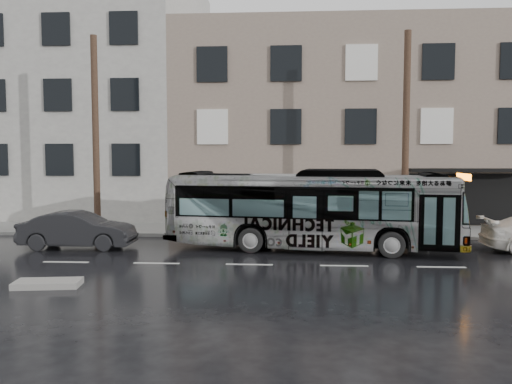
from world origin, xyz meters
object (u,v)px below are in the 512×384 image
utility_pole_rear (96,135)px  utility_pole_front (406,134)px  sign_post (429,209)px  dark_sedan (78,230)px  bus (311,210)px

utility_pole_rear → utility_pole_front: bearing=0.0°
utility_pole_rear → sign_post: utility_pole_rear is taller
dark_sedan → sign_post: bearing=-79.1°
utility_pole_rear → dark_sedan: size_ratio=2.01×
bus → dark_sedan: 9.35m
utility_pole_rear → bus: utility_pole_rear is taller
utility_pole_rear → dark_sedan: 5.06m
utility_pole_rear → dark_sedan: (0.42, -3.18, -3.91)m
utility_pole_front → utility_pole_rear: (-14.00, 0.00, 0.00)m
utility_pole_front → utility_pole_rear: 14.00m
utility_pole_front → sign_post: 3.48m
utility_pole_rear → bus: size_ratio=0.79×
utility_pole_front → sign_post: bearing=0.0°
utility_pole_front → utility_pole_rear: bearing=180.0°
utility_pole_front → sign_post: utility_pole_front is taller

